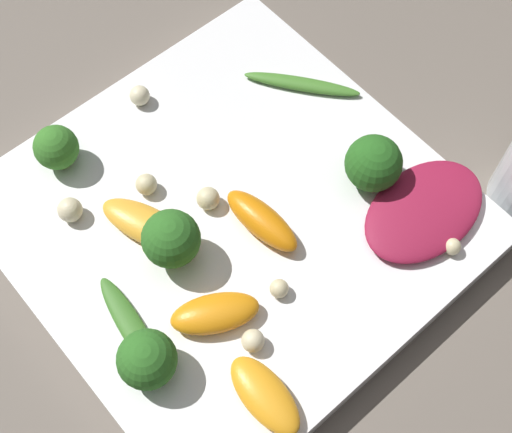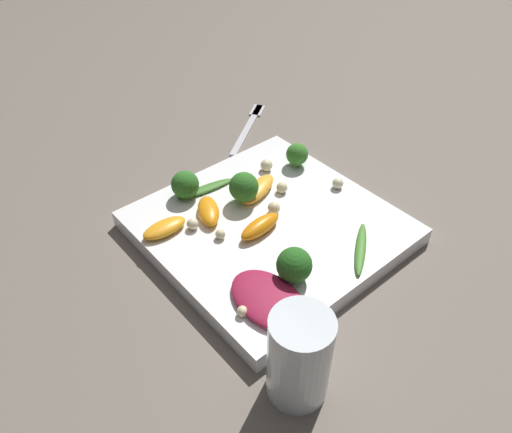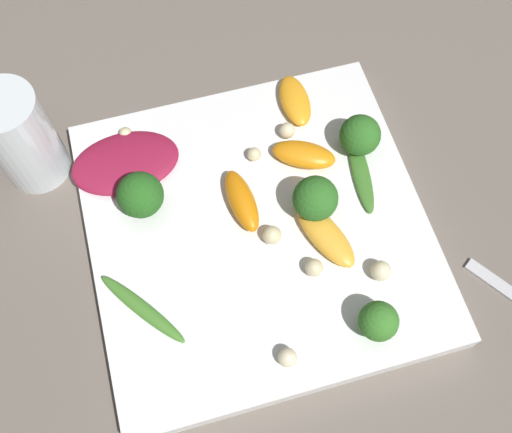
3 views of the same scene
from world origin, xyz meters
TOP-DOWN VIEW (x-y plane):
  - ground_plane at (0.00, 0.00)m, footprint 2.40×2.40m
  - plate at (0.00, 0.00)m, footprint 0.30×0.30m
  - drinking_glass at (0.19, -0.13)m, footprint 0.06×0.06m
  - radicchio_leaf_0 at (0.10, -0.09)m, footprint 0.10×0.07m
  - orange_segment_0 at (-0.07, -0.12)m, footprint 0.03×0.06m
  - orange_segment_1 at (-0.05, 0.03)m, footprint 0.05×0.08m
  - orange_segment_2 at (0.01, -0.02)m, footprint 0.03×0.07m
  - orange_segment_3 at (-0.06, -0.05)m, footprint 0.06×0.05m
  - broccoli_floret_0 at (-0.05, -0.00)m, footprint 0.04×0.04m
  - broccoli_floret_1 at (0.09, -0.05)m, footprint 0.04×0.04m
  - broccoli_floret_2 at (-0.11, -0.05)m, footprint 0.04×0.04m
  - broccoli_floret_3 at (-0.07, 0.11)m, footprint 0.03×0.03m
  - arugula_sprig_0 at (-0.11, -0.03)m, footprint 0.03×0.09m
  - arugula_sprig_1 at (0.11, 0.05)m, footprint 0.07×0.08m
  - macadamia_nut_0 at (-0.05, -0.08)m, footprint 0.02×0.02m
  - macadamia_nut_1 at (0.01, 0.12)m, footprint 0.02×0.02m
  - macadamia_nut_2 at (-0.01, 0.02)m, footprint 0.02×0.02m
  - macadamia_nut_3 at (-0.02, -0.07)m, footprint 0.01×0.01m
  - macadamia_nut_4 at (-0.03, 0.05)m, footprint 0.02×0.02m
  - macadamia_nut_5 at (0.10, -0.12)m, footprint 0.01×0.01m
  - macadamia_nut_6 at (-0.09, 0.07)m, footprint 0.02×0.02m

SIDE VIEW (x-z plane):
  - ground_plane at x=0.00m, z-range 0.00..0.00m
  - plate at x=0.00m, z-range 0.00..0.02m
  - arugula_sprig_0 at x=-0.11m, z-range 0.02..0.03m
  - arugula_sprig_1 at x=0.11m, z-range 0.02..0.03m
  - macadamia_nut_5 at x=0.10m, z-range 0.02..0.04m
  - radicchio_leaf_0 at x=0.10m, z-range 0.02..0.04m
  - macadamia_nut_3 at x=-0.02m, z-range 0.02..0.04m
  - orange_segment_0 at x=-0.07m, z-range 0.02..0.04m
  - orange_segment_1 at x=-0.05m, z-range 0.02..0.04m
  - macadamia_nut_0 at x=-0.05m, z-range 0.02..0.04m
  - macadamia_nut_1 at x=0.01m, z-range 0.02..0.04m
  - macadamia_nut_4 at x=-0.03m, z-range 0.02..0.04m
  - macadamia_nut_2 at x=-0.01m, z-range 0.02..0.04m
  - orange_segment_3 at x=-0.06m, z-range 0.02..0.04m
  - macadamia_nut_6 at x=-0.09m, z-range 0.02..0.04m
  - orange_segment_2 at x=0.01m, z-range 0.02..0.04m
  - broccoli_floret_3 at x=-0.07m, z-range 0.02..0.06m
  - broccoli_floret_2 at x=-0.11m, z-range 0.02..0.06m
  - broccoli_floret_1 at x=0.09m, z-range 0.02..0.07m
  - broccoli_floret_0 at x=-0.05m, z-range 0.03..0.07m
  - drinking_glass at x=0.19m, z-range 0.00..0.10m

